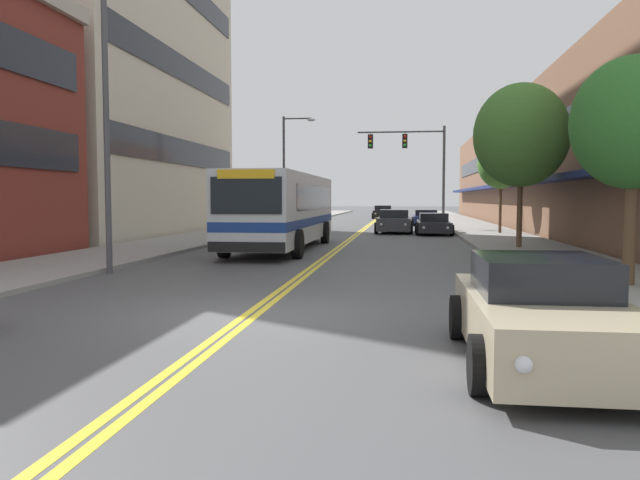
% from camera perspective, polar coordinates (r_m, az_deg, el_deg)
% --- Properties ---
extents(ground_plane, '(240.00, 240.00, 0.00)m').
position_cam_1_polar(ground_plane, '(47.60, 4.48, 1.34)').
color(ground_plane, '#4C4C4F').
extents(sidewalk_left, '(3.94, 106.00, 0.12)m').
position_cam_1_polar(sidewalk_left, '(48.58, -4.36, 1.47)').
color(sidewalk_left, gray).
rests_on(sidewalk_left, ground_plane).
extents(sidewalk_right, '(3.94, 106.00, 0.12)m').
position_cam_1_polar(sidewalk_right, '(47.77, 13.46, 1.33)').
color(sidewalk_right, gray).
rests_on(sidewalk_right, ground_plane).
extents(centre_line, '(0.34, 106.00, 0.01)m').
position_cam_1_polar(centre_line, '(47.60, 4.48, 1.35)').
color(centre_line, yellow).
rests_on(centre_line, ground_plane).
extents(storefront_row_right, '(9.10, 68.00, 8.55)m').
position_cam_1_polar(storefront_row_right, '(48.80, 20.84, 6.18)').
color(storefront_row_right, brown).
rests_on(storefront_row_right, ground_plane).
extents(city_bus, '(2.86, 12.11, 2.97)m').
position_cam_1_polar(city_bus, '(25.35, -3.32, 3.02)').
color(city_bus, silver).
rests_on(city_bus, ground_plane).
extents(car_champagne_parked_left_near, '(1.98, 4.62, 1.38)m').
position_cam_1_polar(car_champagne_parked_left_near, '(43.83, -1.52, 1.98)').
color(car_champagne_parked_left_near, beige).
rests_on(car_champagne_parked_left_near, ground_plane).
extents(car_beige_parked_right_foreground, '(1.98, 4.35, 1.32)m').
position_cam_1_polar(car_beige_parked_right_foreground, '(8.13, 19.54, -6.44)').
color(car_beige_parked_right_foreground, '#BCAD89').
rests_on(car_beige_parked_right_foreground, ground_plane).
extents(car_navy_parked_right_mid, '(2.14, 4.72, 1.18)m').
position_cam_1_polar(car_navy_parked_right_mid, '(48.25, 9.65, 1.99)').
color(car_navy_parked_right_mid, '#19234C').
rests_on(car_navy_parked_right_mid, ground_plane).
extents(car_charcoal_parked_right_far, '(2.07, 4.72, 1.21)m').
position_cam_1_polar(car_charcoal_parked_right_far, '(36.13, 10.35, 1.41)').
color(car_charcoal_parked_right_far, '#232328').
rests_on(car_charcoal_parked_right_far, ground_plane).
extents(car_black_moving_lead, '(2.18, 4.47, 1.33)m').
position_cam_1_polar(car_black_moving_lead, '(64.41, 5.78, 2.52)').
color(car_black_moving_lead, black).
rests_on(car_black_moving_lead, ground_plane).
extents(car_dark_grey_moving_second, '(2.20, 4.75, 1.37)m').
position_cam_1_polar(car_dark_grey_moving_second, '(37.41, 6.78, 1.65)').
color(car_dark_grey_moving_second, '#38383D').
rests_on(car_dark_grey_moving_second, ground_plane).
extents(traffic_signal_mast, '(5.72, 0.38, 6.75)m').
position_cam_1_polar(traffic_signal_mast, '(41.61, 8.65, 7.56)').
color(traffic_signal_mast, '#47474C').
rests_on(traffic_signal_mast, ground_plane).
extents(street_lamp_left_near, '(1.76, 0.28, 9.15)m').
position_cam_1_polar(street_lamp_left_near, '(18.02, -18.47, 14.01)').
color(street_lamp_left_near, '#47474C').
rests_on(street_lamp_left_near, ground_plane).
extents(street_lamp_left_far, '(2.21, 0.28, 7.46)m').
position_cam_1_polar(street_lamp_left_far, '(41.74, -2.90, 7.13)').
color(street_lamp_left_far, '#47474C').
rests_on(street_lamp_left_far, ground_plane).
extents(street_tree_right_near, '(2.64, 2.64, 5.02)m').
position_cam_1_polar(street_tree_right_near, '(15.43, 26.70, 9.50)').
color(street_tree_right_near, brown).
rests_on(street_tree_right_near, sidewalk_right).
extents(street_tree_right_mid, '(3.66, 3.66, 6.39)m').
position_cam_1_polar(street_tree_right_mid, '(25.82, 17.91, 9.10)').
color(street_tree_right_mid, brown).
rests_on(street_tree_right_mid, sidewalk_right).
extents(street_tree_right_far, '(2.58, 2.58, 5.30)m').
position_cam_1_polar(street_tree_right_far, '(36.35, 16.22, 6.74)').
color(street_tree_right_far, brown).
rests_on(street_tree_right_far, sidewalk_right).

